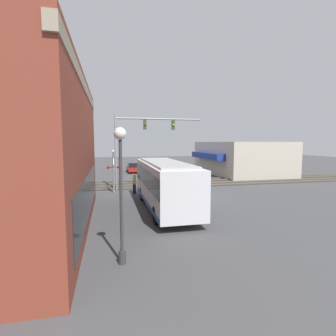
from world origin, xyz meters
name	(u,v)px	position (x,y,z in m)	size (l,w,h in m)	color
ground_plane	(191,198)	(0.00, 0.00, 0.00)	(120.00, 120.00, 0.00)	#424244
shop_building	(240,158)	(14.42, -11.94, 2.26)	(13.90, 10.20, 4.50)	beige
city_bus	(164,183)	(-2.89, 2.80, 1.76)	(10.03, 2.59, 3.20)	silver
traffic_signal_gantry	(141,135)	(4.93, 3.41, 5.18)	(0.42, 8.33, 7.06)	gray
crossing_signal	(114,167)	(3.48, 6.00, 2.30)	(1.41, 1.18, 3.81)	gray
streetlamp	(121,184)	(-10.41, 6.00, 2.98)	(0.44, 0.44, 5.00)	#38383A
rail_track_near	(173,185)	(6.00, 0.00, 0.03)	(2.60, 60.00, 0.15)	#332D28
rail_track_far	(166,181)	(9.20, 0.00, 0.03)	(2.60, 60.00, 0.15)	#332D28
parked_car_silver	(161,173)	(11.43, 0.20, 0.69)	(4.71, 1.82, 1.48)	#B7B7BC
parked_car_red	(134,168)	(19.20, 2.80, 0.69)	(4.80, 1.82, 1.47)	#B21E19
pedestrian_near_bus	(192,193)	(-2.77, 0.80, 0.94)	(0.34, 0.34, 1.83)	black
pedestrian_at_crossing	(134,183)	(2.74, 4.28, 0.90)	(0.34, 0.34, 1.77)	black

